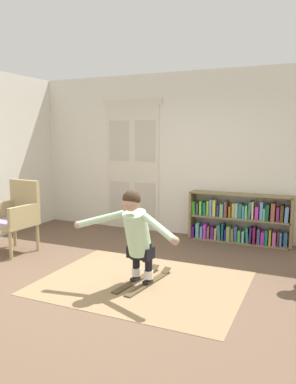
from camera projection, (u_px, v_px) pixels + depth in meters
ground_plane at (117, 282)px, 4.68m from camera, size 7.20×7.20×0.00m
back_wall at (186, 155)px, 6.81m from camera, size 6.00×0.10×2.90m
double_door at (132, 165)px, 7.22m from camera, size 1.22×0.05×2.45m
rug at (142, 283)px, 4.64m from camera, size 2.43×1.86×0.01m
bookshelf at (239, 221)px, 6.37m from camera, size 1.69×0.30×0.83m
wicker_chair at (16, 214)px, 5.84m from camera, size 0.66×0.66×1.10m
skis_pair at (144, 280)px, 4.66m from camera, size 0.40×0.97×0.07m
person_skier at (136, 231)px, 4.43m from camera, size 1.41×0.66×1.10m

